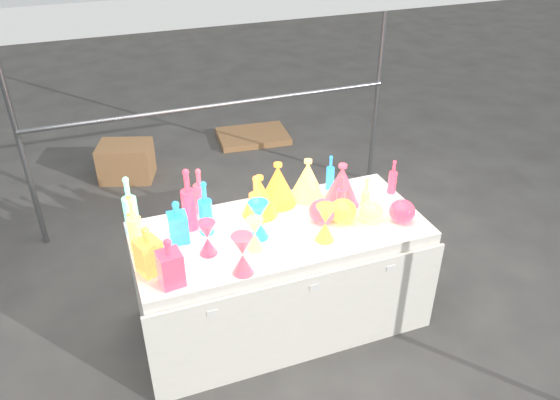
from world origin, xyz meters
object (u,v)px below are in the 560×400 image
object	(u,v)px
bottle_0	(132,215)
hourglass_0	(207,238)
decanter_0	(148,250)
display_table	(280,276)
cardboard_box_closed	(126,161)
globe_0	(343,212)
lampshade_0	(260,195)

from	to	relation	value
bottle_0	hourglass_0	size ratio (longest dim) A/B	1.30
bottle_0	decanter_0	distance (m)	0.39
hourglass_0	decanter_0	bearing A→B (deg)	-172.15
display_table	decanter_0	world-z (taller)	decanter_0
display_table	cardboard_box_closed	size ratio (longest dim) A/B	3.69
bottle_0	decanter_0	world-z (taller)	decanter_0
display_table	hourglass_0	distance (m)	0.68
decanter_0	display_table	bearing A→B (deg)	-12.05
decanter_0	globe_0	xyz separation A→B (m)	(1.20, 0.08, -0.08)
globe_0	bottle_0	bearing A→B (deg)	165.91
lampshade_0	globe_0	bearing A→B (deg)	-53.38
cardboard_box_closed	display_table	bearing A→B (deg)	-54.60
lampshade_0	cardboard_box_closed	bearing A→B (deg)	83.31
cardboard_box_closed	decanter_0	xyz separation A→B (m)	(-0.09, -2.51, 0.71)
display_table	cardboard_box_closed	bearing A→B (deg)	106.96
bottle_0	hourglass_0	world-z (taller)	bottle_0
decanter_0	lampshade_0	distance (m)	0.82
bottle_0	globe_0	xyz separation A→B (m)	(1.24, -0.31, -0.07)
display_table	globe_0	distance (m)	0.59
display_table	hourglass_0	world-z (taller)	hourglass_0
bottle_0	globe_0	distance (m)	1.28
decanter_0	bottle_0	bearing A→B (deg)	73.99
bottle_0	lampshade_0	xyz separation A→B (m)	(0.79, -0.05, -0.00)
decanter_0	hourglass_0	size ratio (longest dim) A/B	1.38
hourglass_0	lampshade_0	xyz separation A→B (m)	(0.41, 0.29, 0.03)
bottle_0	decanter_0	bearing A→B (deg)	-84.41
bottle_0	globe_0	world-z (taller)	bottle_0
decanter_0	globe_0	distance (m)	1.21
cardboard_box_closed	decanter_0	distance (m)	2.62
cardboard_box_closed	lampshade_0	bearing A→B (deg)	-54.68
decanter_0	cardboard_box_closed	bearing A→B (deg)	66.43
decanter_0	lampshade_0	xyz separation A→B (m)	(0.75, 0.34, -0.01)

